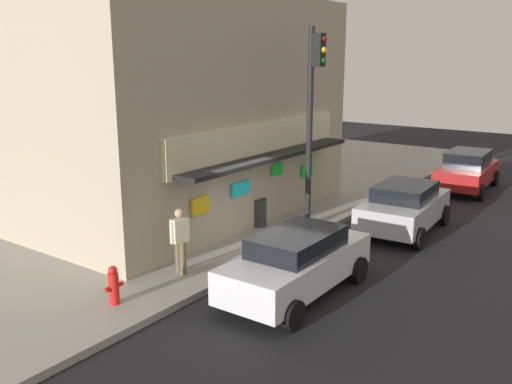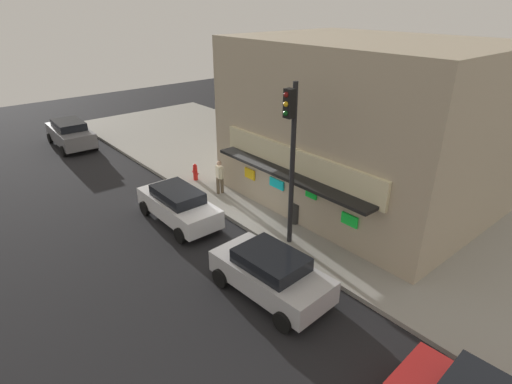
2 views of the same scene
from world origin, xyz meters
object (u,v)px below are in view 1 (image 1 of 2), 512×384
Objects in this scene: parked_car_red at (467,170)px; pedestrian at (180,238)px; parked_car_white at (297,262)px; fire_hydrant at (114,286)px; parked_car_silver at (404,207)px; traffic_light at (313,103)px; potted_plant_by_doorway at (160,231)px; trash_can at (258,212)px.

pedestrian is at bearing 167.58° from parked_car_red.
fire_hydrant is at bearing 137.73° from parked_car_white.
parked_car_silver reaches higher than fire_hydrant.
pedestrian is 2.91m from parked_car_white.
parked_car_silver is (-6.71, 0.03, -0.03)m from parked_car_red.
pedestrian is at bearing 0.89° from fire_hydrant.
parked_car_red is at bearing -1.06° from parked_car_white.
traffic_light is 1.43× the size of parked_car_red.
potted_plant_by_doorway is (3.14, 1.79, 0.04)m from fire_hydrant.
pedestrian reaches higher than trash_can.
fire_hydrant is 1.00× the size of trash_can.
pedestrian is at bearing 107.92° from parked_car_white.
pedestrian is 13.90m from parked_car_red.
traffic_light is 6.76× the size of potted_plant_by_doorway.
potted_plant_by_doorway is 0.21× the size of parked_car_red.
parked_car_silver is (5.83, -4.72, 0.16)m from potted_plant_by_doorway.
potted_plant_by_doorway is 4.52m from parked_car_white.
parked_car_red reaches higher than parked_car_white.
fire_hydrant is 3.62m from potted_plant_by_doorway.
parked_car_red is (9.32, -3.70, 0.22)m from trash_can.
parked_car_white is (-12.68, 0.23, -0.03)m from parked_car_red.
parked_car_white is at bearing -134.18° from trash_can.
potted_plant_by_doorway is at bearing 59.49° from pedestrian.
trash_can is 4.51m from parked_car_silver.
parked_car_silver is at bearing -18.10° from fire_hydrant.
traffic_light is 3.68× the size of pedestrian.
pedestrian is (2.11, 0.03, 0.47)m from fire_hydrant.
fire_hydrant is 0.21× the size of parked_car_red.
trash_can is 3.39m from potted_plant_by_doorway.
parked_car_white is (-0.14, -4.51, 0.16)m from potted_plant_by_doorway.
traffic_light is 1.47× the size of parked_car_silver.
parked_car_red is (13.58, -2.99, -0.24)m from pedestrian.
parked_car_red is 1.03× the size of parked_car_silver.
potted_plant_by_doorway is (-3.23, 1.05, 0.03)m from trash_can.
parked_car_red is at bearing -12.42° from pedestrian.
parked_car_white is at bearing 178.94° from parked_car_red.
parked_car_silver is 5.97m from parked_car_white.
parked_car_white reaches higher than fire_hydrant.
fire_hydrant is 6.41m from trash_can.
potted_plant_by_doorway reaches higher than trash_can.
parked_car_silver is at bearing -23.36° from pedestrian.
traffic_light is 6.96× the size of trash_can.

